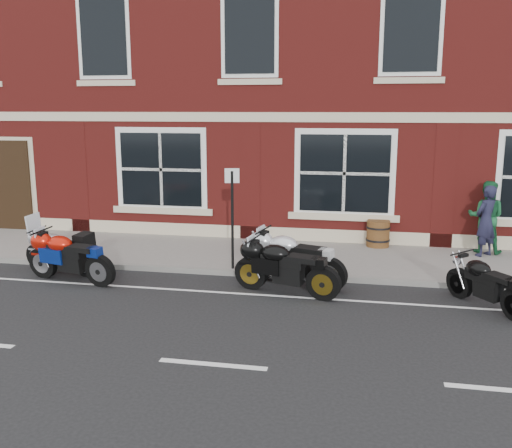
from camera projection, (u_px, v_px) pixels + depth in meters
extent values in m
plane|color=black|center=(254.00, 298.00, 11.10)|extent=(80.00, 80.00, 0.00)
cube|color=slate|center=(278.00, 256.00, 13.97)|extent=(30.00, 3.00, 0.12)
cube|color=slate|center=(266.00, 274.00, 12.45)|extent=(30.00, 0.16, 0.12)
cube|color=maroon|center=(312.00, 39.00, 20.00)|extent=(24.00, 12.00, 12.00)
cylinder|color=black|center=(39.00, 256.00, 13.04)|extent=(0.62, 0.27, 0.61)
cylinder|color=black|center=(86.00, 263.00, 12.47)|extent=(0.62, 0.27, 0.61)
cube|color=black|center=(60.00, 245.00, 12.71)|extent=(0.79, 0.41, 0.21)
ellipsoid|color=#9A9A9F|center=(54.00, 240.00, 12.75)|extent=(0.60, 0.46, 0.30)
cube|color=black|center=(73.00, 244.00, 12.54)|extent=(0.57, 0.37, 0.10)
cube|color=silver|center=(37.00, 222.00, 12.87)|extent=(0.13, 0.40, 0.43)
cylinder|color=black|center=(44.00, 262.00, 12.39)|extent=(0.70, 0.29, 0.68)
cylinder|color=black|center=(101.00, 270.00, 11.77)|extent=(0.70, 0.29, 0.68)
cube|color=black|center=(69.00, 249.00, 12.03)|extent=(0.89, 0.44, 0.23)
ellipsoid|color=#B31407|center=(63.00, 243.00, 12.07)|extent=(0.67, 0.51, 0.34)
cube|color=black|center=(85.00, 247.00, 11.84)|extent=(0.63, 0.40, 0.11)
cylinder|color=black|center=(252.00, 272.00, 11.60)|extent=(0.70, 0.32, 0.69)
cylinder|color=black|center=(324.00, 283.00, 10.91)|extent=(0.70, 0.32, 0.69)
cube|color=black|center=(285.00, 259.00, 11.21)|extent=(0.90, 0.48, 0.24)
ellipsoid|color=black|center=(277.00, 252.00, 11.25)|extent=(0.68, 0.53, 0.34)
cube|color=black|center=(305.00, 258.00, 11.00)|extent=(0.64, 0.43, 0.11)
cylinder|color=black|center=(262.00, 263.00, 12.27)|extent=(0.72, 0.38, 0.71)
cylinder|color=black|center=(331.00, 274.00, 11.45)|extent=(0.72, 0.38, 0.71)
cube|color=black|center=(293.00, 250.00, 11.81)|extent=(0.93, 0.55, 0.24)
ellipsoid|color=silver|center=(286.00, 243.00, 11.87)|extent=(0.72, 0.59, 0.36)
cube|color=black|center=(312.00, 249.00, 11.57)|extent=(0.67, 0.48, 0.11)
cylinder|color=black|center=(461.00, 283.00, 11.05)|extent=(0.44, 0.56, 0.60)
cube|color=black|center=(487.00, 276.00, 10.42)|extent=(0.61, 0.75, 0.21)
ellipsoid|color=black|center=(481.00, 268.00, 10.53)|extent=(0.58, 0.62, 0.30)
cube|color=black|center=(503.00, 277.00, 10.07)|extent=(0.49, 0.56, 0.09)
imported|color=#1A1B30|center=(486.00, 221.00, 13.64)|extent=(0.74, 0.73, 1.72)
imported|color=#195A31|center=(486.00, 217.00, 13.97)|extent=(1.01, 0.87, 1.78)
cylinder|color=#563C17|center=(378.00, 233.00, 14.69)|extent=(0.58, 0.58, 0.68)
cylinder|color=black|center=(378.00, 240.00, 14.72)|extent=(0.61, 0.61, 0.05)
cylinder|color=black|center=(378.00, 227.00, 14.65)|extent=(0.61, 0.61, 0.05)
cylinder|color=black|center=(232.00, 221.00, 12.50)|extent=(0.06, 0.06, 2.18)
cube|color=silver|center=(232.00, 176.00, 12.30)|extent=(0.31, 0.09, 0.32)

